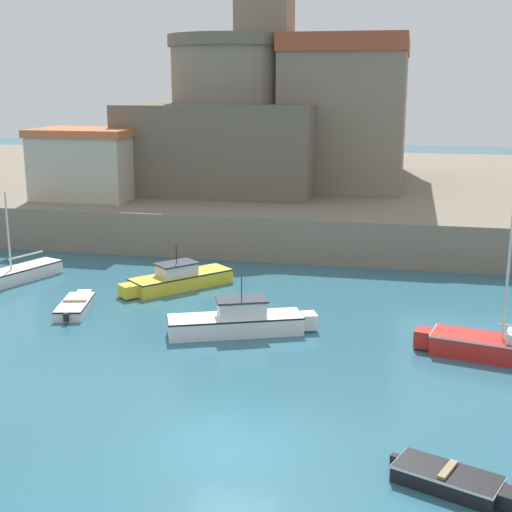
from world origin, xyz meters
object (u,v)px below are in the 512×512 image
dinghy_black_2 (451,480)px  harbor_shed_near_wharf (86,163)px  motorboat_yellow_0 (178,279)px  church (337,103)px  motorboat_white_6 (239,321)px  fortress (230,132)px  sailboat_red_1 (511,348)px  sailboat_white_5 (15,274)px  dinghy_white_3 (76,305)px

dinghy_black_2 → harbor_shed_near_wharf: (-22.12, 26.47, 4.57)m
motorboat_yellow_0 → church: bearing=76.6°
harbor_shed_near_wharf → motorboat_white_6: bearing=-49.1°
fortress → sailboat_red_1: bearing=-55.3°
sailboat_red_1 → harbor_shed_near_wharf: (-24.71, 17.19, 4.35)m
sailboat_white_5 → fortress: fortress is taller
motorboat_yellow_0 → harbor_shed_near_wharf: size_ratio=0.80×
motorboat_yellow_0 → church: 24.46m
motorboat_yellow_0 → motorboat_white_6: 7.29m
church → dinghy_white_3: bearing=-108.0°
dinghy_white_3 → fortress: size_ratio=0.29×
sailboat_red_1 → church: (-9.64, 29.01, 7.94)m
sailboat_white_5 → motorboat_yellow_0: bearing=4.2°
dinghy_black_2 → sailboat_red_1: bearing=74.4°
motorboat_white_6 → church: bearing=88.3°
sailboat_red_1 → motorboat_white_6: bearing=175.8°
dinghy_black_2 → church: size_ratio=0.19×
church → dinghy_black_2: bearing=-79.6°
sailboat_red_1 → dinghy_white_3: (-18.39, 2.06, -0.23)m
motorboat_yellow_0 → dinghy_white_3: 5.59m
dinghy_white_3 → fortress: fortress is taller
dinghy_black_2 → motorboat_yellow_0: bearing=128.2°
dinghy_black_2 → fortress: bearing=112.9°
church → fortress: 8.80m
sailboat_white_5 → harbor_shed_near_wharf: 12.21m
church → fortress: size_ratio=1.29×
sailboat_red_1 → dinghy_black_2: 9.63m
sailboat_white_5 → fortress: bearing=69.3°
dinghy_white_3 → fortress: bearing=85.6°
sailboat_red_1 → church: 31.59m
sailboat_red_1 → sailboat_white_5: bearing=166.0°
dinghy_black_2 → dinghy_white_3: bearing=144.3°
church → sailboat_red_1: bearing=-71.6°
dinghy_black_2 → dinghy_white_3: (-15.80, 11.34, -0.00)m
dinghy_black_2 → church: 39.78m
sailboat_red_1 → harbor_shed_near_wharf: 30.41m
motorboat_white_6 → harbor_shed_near_wharf: (-14.21, 16.42, 4.30)m
motorboat_yellow_0 → church: church is taller
motorboat_yellow_0 → sailboat_white_5: sailboat_white_5 is taller
dinghy_white_3 → motorboat_yellow_0: bearing=52.7°
dinghy_black_2 → motorboat_white_6: motorboat_white_6 is taller
dinghy_white_3 → dinghy_black_2: bearing=-35.7°
harbor_shed_near_wharf → dinghy_white_3: bearing=-67.3°
sailboat_white_5 → church: (13.95, 23.13, 8.04)m
motorboat_white_6 → sailboat_white_5: bearing=158.7°
motorboat_yellow_0 → fortress: bearing=95.5°
dinghy_black_2 → dinghy_white_3: 19.44m
motorboat_yellow_0 → harbor_shed_near_wharf: 15.08m
motorboat_white_6 → motorboat_yellow_0: bearing=128.1°
dinghy_white_3 → harbor_shed_near_wharf: harbor_shed_near_wharf is taller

